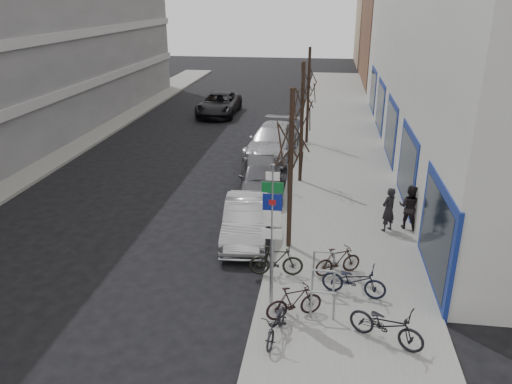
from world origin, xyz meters
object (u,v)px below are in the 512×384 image
(bike_far_inner, at_px, (338,261))
(meter_back, at_px, (296,141))
(parked_car_front, at_px, (246,220))
(pedestrian_far, at_px, (409,207))
(bike_near_right, at_px, (294,301))
(meter_mid, at_px, (288,175))
(meter_front, at_px, (274,231))
(bike_far_curb, at_px, (387,322))
(parked_car_mid, at_px, (261,177))
(pedestrian_near, at_px, (388,209))
(tree_far, at_px, (309,73))
(bike_mid_inner, at_px, (276,260))
(highway_sign_pole, at_px, (272,228))
(tree_near, at_px, (292,133))
(bike_mid_curb, at_px, (354,278))
(parked_car_back, at_px, (273,141))
(tree_mid, at_px, (303,95))
(bike_rack, at_px, (323,280))
(lane_car, at_px, (219,104))
(bike_near_left, at_px, (277,322))

(bike_far_inner, bearing_deg, meter_back, -17.16)
(meter_back, relative_size, parked_car_front, 0.30)
(pedestrian_far, bearing_deg, bike_near_right, 83.86)
(bike_near_right, bearing_deg, meter_mid, -20.34)
(meter_mid, bearing_deg, parked_car_front, -104.52)
(meter_front, height_order, meter_back, same)
(meter_front, bearing_deg, bike_near_right, -75.55)
(bike_near_right, distance_m, bike_far_curb, 2.40)
(parked_car_mid, bearing_deg, pedestrian_far, -34.10)
(parked_car_front, bearing_deg, pedestrian_near, 6.32)
(tree_far, xyz_separation_m, bike_mid_inner, (-0.23, -14.98, -3.45))
(pedestrian_near, bearing_deg, highway_sign_pole, 14.18)
(tree_far, xyz_separation_m, meter_front, (-0.45, -13.50, -3.19))
(tree_near, relative_size, parked_car_mid, 1.20)
(meter_front, height_order, meter_mid, same)
(parked_car_front, bearing_deg, meter_back, 78.22)
(bike_mid_curb, bearing_deg, pedestrian_near, -5.66)
(meter_back, relative_size, parked_car_back, 0.22)
(bike_far_curb, xyz_separation_m, parked_car_mid, (-4.37, 9.69, 0.05))
(tree_mid, height_order, meter_mid, tree_mid)
(bike_mid_inner, bearing_deg, parked_car_front, 21.18)
(tree_near, height_order, tree_far, same)
(pedestrian_near, bearing_deg, parked_car_mid, -73.87)
(parked_car_back, bearing_deg, bike_far_curb, -68.29)
(bike_rack, bearing_deg, tree_near, 112.48)
(tree_mid, distance_m, meter_front, 7.70)
(bike_mid_inner, xyz_separation_m, parked_car_front, (-1.35, 2.64, 0.05))
(meter_front, xyz_separation_m, parked_car_mid, (-1.17, 5.46, -0.13))
(bike_far_curb, distance_m, pedestrian_near, 6.46)
(meter_front, distance_m, bike_near_right, 3.67)
(bike_mid_inner, bearing_deg, lane_car, 10.46)
(pedestrian_near, bearing_deg, bike_rack, 23.19)
(tree_near, bearing_deg, parked_car_back, 99.12)
(highway_sign_pole, height_order, bike_near_right, highway_sign_pole)
(pedestrian_far, bearing_deg, bike_mid_inner, 67.60)
(pedestrian_far, bearing_deg, tree_far, -43.51)
(bike_near_left, bearing_deg, highway_sign_pole, 111.53)
(highway_sign_pole, height_order, bike_rack, highway_sign_pole)
(tree_mid, height_order, parked_car_front, tree_mid)
(bike_mid_curb, xyz_separation_m, pedestrian_far, (2.14, 4.75, 0.28))
(bike_mid_curb, bearing_deg, highway_sign_pole, 120.21)
(bike_far_curb, relative_size, lane_car, 0.34)
(tree_mid, distance_m, bike_near_left, 11.98)
(tree_far, bearing_deg, bike_far_curb, -81.17)
(lane_car, relative_size, pedestrian_far, 3.35)
(bike_near_right, bearing_deg, bike_far_inner, -52.13)
(bike_near_left, xyz_separation_m, pedestrian_near, (3.33, 6.65, 0.35))
(tree_near, height_order, meter_front, tree_near)
(parked_car_front, xyz_separation_m, pedestrian_far, (5.77, 1.35, 0.28))
(bike_rack, height_order, pedestrian_far, pedestrian_far)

